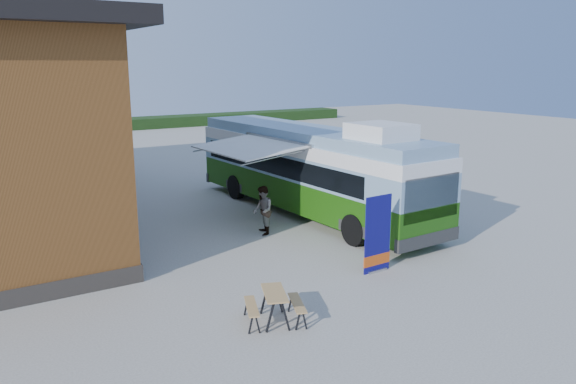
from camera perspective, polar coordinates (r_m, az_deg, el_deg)
ground at (r=19.39m, az=4.02°, el=-5.23°), size 100.00×100.00×0.00m
hedge at (r=56.39m, az=-12.50°, el=6.98°), size 40.00×3.00×1.00m
bus at (r=22.82m, az=2.18°, el=2.57°), size 3.28×13.25×4.04m
awning at (r=21.57m, az=-3.65°, el=4.67°), size 3.00×4.66×0.54m
banner at (r=16.71m, az=9.07°, el=-4.94°), size 1.01×0.21×2.32m
picnic_table at (r=13.52m, az=-1.38°, el=-10.88°), size 1.69×1.61×0.77m
person_a at (r=20.59m, az=-16.38°, el=-2.38°), size 0.66×0.67×1.56m
person_b at (r=20.15m, az=-2.58°, el=-1.89°), size 0.93×1.04×1.77m
slurry_tanker at (r=34.32m, az=-23.12°, el=3.76°), size 2.63×5.40×2.05m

